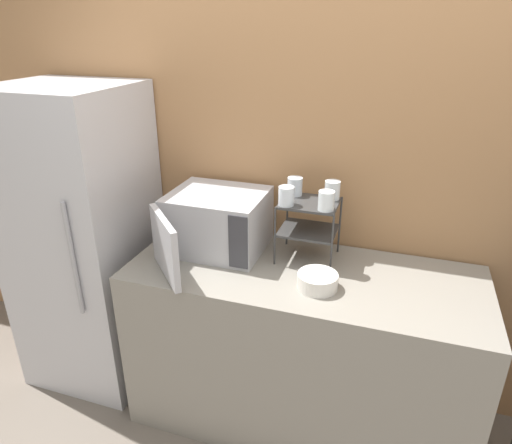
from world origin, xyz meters
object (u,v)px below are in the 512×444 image
object	(u,v)px
dish_rack	(309,218)
refrigerator	(85,241)
bowl	(317,281)
microwave	(216,222)
glass_front_right	(326,201)
glass_back_left	(295,186)
glass_back_right	(332,190)
glass_front_left	(286,196)

from	to	relation	value
dish_rack	refrigerator	distance (m)	1.32
bowl	microwave	bearing A→B (deg)	159.88
refrigerator	glass_front_right	bearing A→B (deg)	2.11
bowl	refrigerator	size ratio (longest dim) A/B	0.11
glass_front_right	glass_back_left	distance (m)	0.24
microwave	glass_back_left	world-z (taller)	glass_back_left
microwave	glass_front_right	xyz separation A→B (m)	(0.58, -0.02, 0.20)
glass_front_right	refrigerator	size ratio (longest dim) A/B	0.05
glass_back_right	bowl	size ratio (longest dim) A/B	0.50
glass_back_left	refrigerator	distance (m)	1.27
microwave	bowl	distance (m)	0.64
glass_front_right	glass_back_right	bearing A→B (deg)	89.30
microwave	glass_back_left	distance (m)	0.46
glass_front_right	microwave	bearing A→B (deg)	177.63
bowl	refrigerator	distance (m)	1.40
dish_rack	glass_back_right	distance (m)	0.18
glass_front_left	glass_back_right	bearing A→B (deg)	37.92
glass_front_left	bowl	distance (m)	0.43
microwave	bowl	size ratio (longest dim) A/B	3.81
microwave	dish_rack	bearing A→B (deg)	6.26
bowl	refrigerator	xyz separation A→B (m)	(-1.39, 0.14, -0.08)
refrigerator	dish_rack	bearing A→B (deg)	5.69
bowl	glass_back_left	bearing A→B (deg)	120.64
glass_front_left	glass_back_right	distance (m)	0.25
dish_rack	microwave	bearing A→B (deg)	-173.74
glass_back_right	refrigerator	xyz separation A→B (m)	(-1.38, -0.20, -0.40)
glass_back_left	dish_rack	bearing A→B (deg)	-37.38
microwave	refrigerator	xyz separation A→B (m)	(-0.80, -0.07, -0.20)
glass_front_left	glass_back_left	world-z (taller)	same
glass_back_right	glass_back_left	distance (m)	0.19
glass_back_left	bowl	distance (m)	0.51
dish_rack	glass_front_right	bearing A→B (deg)	-39.38
dish_rack	glass_back_right	xyz separation A→B (m)	(0.10, 0.08, 0.13)
microwave	glass_front_left	world-z (taller)	glass_front_left
glass_front_left	refrigerator	distance (m)	1.25
refrigerator	glass_back_right	bearing A→B (deg)	8.44
dish_rack	refrigerator	size ratio (longest dim) A/B	0.18
refrigerator	glass_front_left	bearing A→B (deg)	2.54
dish_rack	glass_back_left	distance (m)	0.18
microwave	refrigerator	distance (m)	0.83
glass_front_left	glass_front_right	xyz separation A→B (m)	(0.19, -0.00, 0.00)
glass_front_right	bowl	distance (m)	0.38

